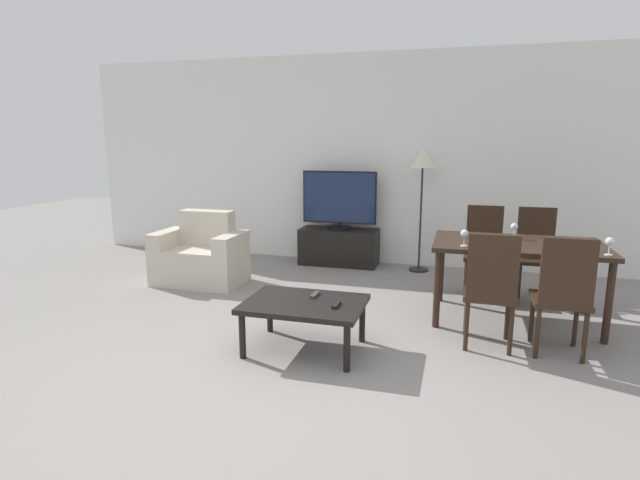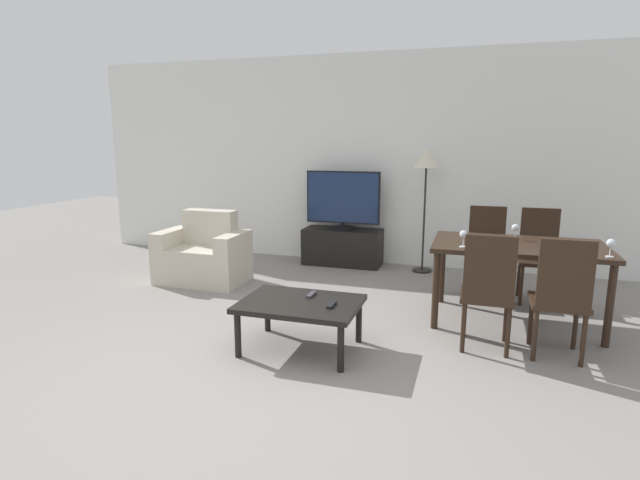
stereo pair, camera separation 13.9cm
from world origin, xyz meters
TOP-DOWN VIEW (x-y plane):
  - ground_plane at (0.00, 0.00)m, footprint 18.00×18.00m
  - wall_back at (0.00, 3.72)m, footprint 7.72×0.06m
  - armchair at (-1.48, 2.19)m, footprint 0.99×0.62m
  - tv_stand at (-0.16, 3.44)m, footprint 1.02×0.42m
  - tv at (-0.16, 3.44)m, footprint 0.97×0.32m
  - coffee_table at (0.23, 0.72)m, footprint 0.91×0.67m
  - dining_table at (1.86, 1.88)m, footprint 1.46×0.88m
  - dining_chair_near at (1.61, 1.13)m, footprint 0.40×0.40m
  - dining_chair_far at (2.12, 2.63)m, footprint 0.40×0.40m
  - dining_chair_near_right at (2.12, 1.13)m, footprint 0.40×0.40m
  - dining_chair_far_left at (1.61, 2.63)m, footprint 0.40×0.40m
  - floor_lamp at (0.88, 3.40)m, footprint 0.32×0.32m
  - remote_primary at (0.49, 0.69)m, footprint 0.04×0.15m
  - remote_secondary at (0.26, 0.88)m, footprint 0.04×0.15m
  - wine_glass_left at (2.50, 1.55)m, footprint 0.07×0.07m
  - wine_glass_center at (1.40, 1.58)m, footprint 0.07×0.07m
  - wine_glass_right at (1.84, 2.06)m, footprint 0.07×0.07m

SIDE VIEW (x-z plane):
  - ground_plane at x=0.00m, z-range 0.00..0.00m
  - tv_stand at x=-0.16m, z-range 0.00..0.47m
  - armchair at x=-1.48m, z-range -0.11..0.71m
  - coffee_table at x=0.23m, z-range 0.15..0.55m
  - remote_primary at x=0.49m, z-range 0.39..0.41m
  - remote_secondary at x=0.26m, z-range 0.39..0.41m
  - dining_chair_near at x=1.61m, z-range 0.04..0.98m
  - dining_chair_far at x=2.12m, z-range 0.04..0.98m
  - dining_chair_near_right at x=2.12m, z-range 0.04..0.98m
  - dining_chair_far_left at x=1.61m, z-range 0.04..0.98m
  - dining_table at x=1.86m, z-range 0.28..1.00m
  - wine_glass_left at x=2.50m, z-range 0.75..0.90m
  - wine_glass_center at x=1.40m, z-range 0.75..0.90m
  - wine_glass_right at x=1.84m, z-range 0.75..0.90m
  - tv at x=-0.16m, z-range 0.47..1.23m
  - floor_lamp at x=0.88m, z-range 0.55..2.08m
  - wall_back at x=0.00m, z-range 0.00..2.70m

